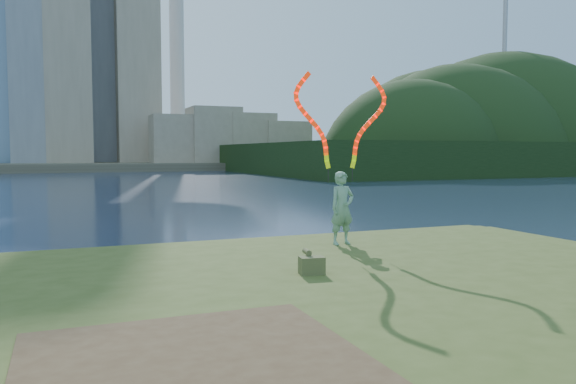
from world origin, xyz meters
name	(u,v)px	position (x,y,z in m)	size (l,w,h in m)	color
ground	(286,324)	(0.00, 0.00, 0.00)	(320.00, 320.00, 0.00)	#17233B
grassy_knoll	(354,349)	(0.00, -2.30, 0.34)	(20.00, 18.00, 0.80)	#3C4C1B
dirt_patch	(194,362)	(-2.20, -3.20, 0.81)	(3.20, 3.00, 0.02)	#47331E
far_shore	(82,165)	(0.00, 95.00, 0.60)	(320.00, 40.00, 1.20)	#4B4637
wooded_hill	(499,170)	(59.57, 59.96, 0.16)	(78.00, 50.00, 63.00)	black
woman_with_ribbons	(342,178)	(2.26, 2.41, 2.22)	(2.02, 0.47, 3.96)	#1E693E
canvas_bag	(311,264)	(0.43, -0.07, 0.96)	(0.43, 0.49, 0.38)	#4C552D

